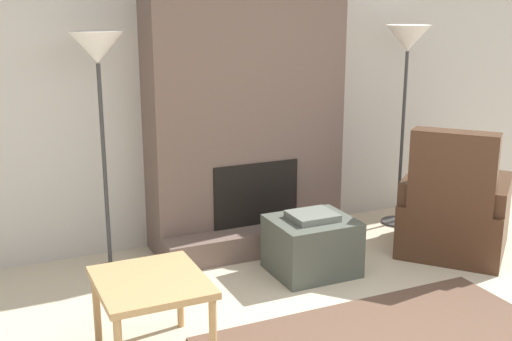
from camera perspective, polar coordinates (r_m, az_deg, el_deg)
wall_back at (r=5.47m, az=-1.96°, el=7.51°), size 7.41×0.06×2.60m
fireplace at (r=5.24m, az=-0.88°, el=6.56°), size 1.63×0.67×2.60m
ottoman at (r=4.88m, az=4.98°, el=-6.59°), size 0.61×0.53×0.47m
armchair at (r=5.44m, az=17.16°, el=-3.87°), size 1.17×1.16×1.06m
side_table at (r=3.71m, az=-9.31°, el=-10.40°), size 0.60×0.66×0.49m
floor_lamp_left at (r=4.68m, az=-13.87°, el=9.29°), size 0.39×0.39×1.80m
floor_lamp_right at (r=5.81m, az=13.31°, el=10.34°), size 0.39×0.39×1.80m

